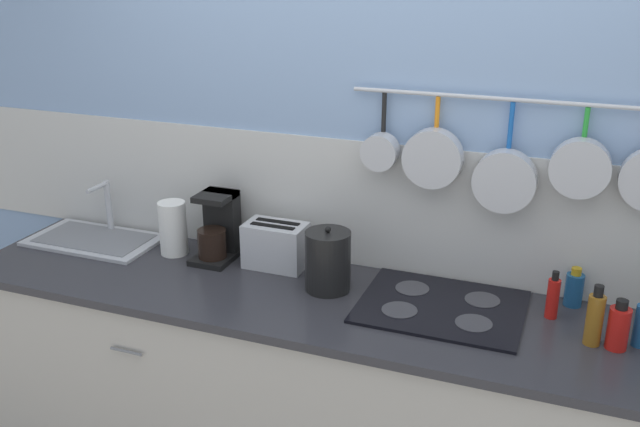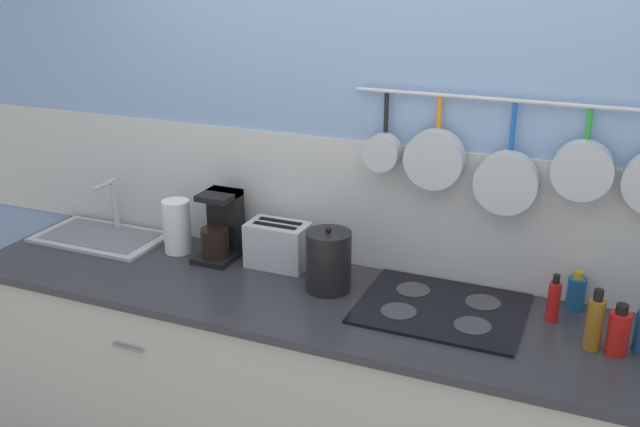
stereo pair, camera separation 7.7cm
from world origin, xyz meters
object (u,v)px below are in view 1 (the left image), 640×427
at_px(bottle_vinegar, 553,297).
at_px(bottle_sesame_oil, 595,318).
at_px(paper_towel_roll, 173,228).
at_px(toaster, 276,245).
at_px(coffee_maker, 218,230).
at_px(kettle, 328,261).
at_px(bottle_cooking_wine, 618,327).
at_px(bottle_dish_soap, 574,289).

height_order(bottle_vinegar, bottle_sesame_oil, bottle_sesame_oil).
bearing_deg(paper_towel_roll, toaster, 4.47).
height_order(coffee_maker, toaster, coffee_maker).
xyz_separation_m(paper_towel_roll, bottle_sesame_oil, (1.72, -0.15, -0.02)).
bearing_deg(paper_towel_roll, kettle, -6.56).
bearing_deg(coffee_maker, bottle_sesame_oil, -7.07).
xyz_separation_m(kettle, bottle_vinegar, (0.83, 0.08, -0.04)).
relative_size(bottle_vinegar, bottle_cooking_wine, 1.02).
height_order(bottle_vinegar, bottle_dish_soap, bottle_vinegar).
distance_m(paper_towel_roll, coffee_maker, 0.20).
height_order(bottle_sesame_oil, bottle_cooking_wine, bottle_sesame_oil).
bearing_deg(bottle_dish_soap, bottle_vinegar, -118.00).
height_order(paper_towel_roll, bottle_cooking_wine, paper_towel_roll).
relative_size(paper_towel_roll, bottle_dish_soap, 1.56).
height_order(toaster, bottle_sesame_oil, bottle_sesame_oil).
height_order(coffee_maker, bottle_dish_soap, coffee_maker).
bearing_deg(coffee_maker, bottle_dish_soap, 3.26).
height_order(paper_towel_roll, bottle_vinegar, paper_towel_roll).
height_order(toaster, bottle_vinegar, toaster).
distance_m(bottle_vinegar, bottle_dish_soap, 0.15).
relative_size(coffee_maker, bottle_cooking_wine, 1.63).
bearing_deg(kettle, bottle_cooking_wine, -3.66).
xyz_separation_m(coffee_maker, toaster, (0.27, 0.00, -0.03)).
relative_size(coffee_maker, bottle_dish_soap, 1.92).
xyz_separation_m(bottle_vinegar, bottle_sesame_oil, (0.14, -0.14, 0.02)).
bearing_deg(bottle_dish_soap, kettle, -167.26).
distance_m(paper_towel_roll, kettle, 0.75).
bearing_deg(toaster, kettle, -23.88).
bearing_deg(bottle_vinegar, bottle_sesame_oil, -45.24).
bearing_deg(bottle_cooking_wine, toaster, 171.86).
bearing_deg(bottle_sesame_oil, kettle, 176.06).
bearing_deg(kettle, toaster, 156.12).
bearing_deg(coffee_maker, kettle, -12.53).
xyz_separation_m(toaster, bottle_vinegar, (1.11, -0.05, -0.01)).
distance_m(toaster, bottle_dish_soap, 1.18).
relative_size(bottle_dish_soap, bottle_cooking_wine, 0.85).
xyz_separation_m(bottle_dish_soap, bottle_sesame_oil, (0.07, -0.27, 0.03)).
xyz_separation_m(paper_towel_roll, coffee_maker, (0.20, 0.04, 0.00)).
bearing_deg(toaster, coffee_maker, -179.70).
xyz_separation_m(coffee_maker, bottle_sesame_oil, (1.52, -0.19, -0.03)).
relative_size(kettle, bottle_dish_soap, 1.74).
bearing_deg(bottle_dish_soap, bottle_sesame_oil, -74.74).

